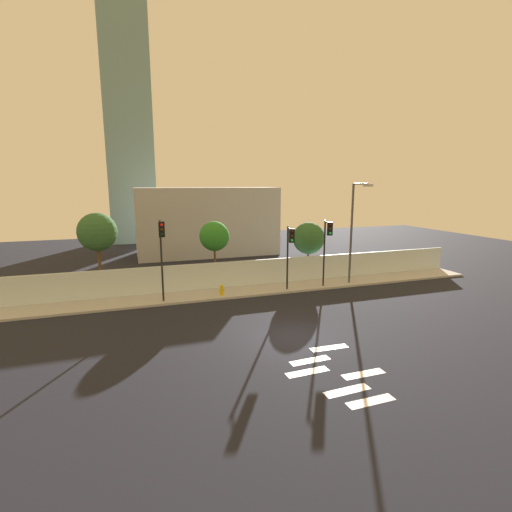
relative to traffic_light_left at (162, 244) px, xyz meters
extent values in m
plane|color=black|center=(5.60, -6.99, -3.82)|extent=(80.00, 80.00, 0.00)
cube|color=#ADADAD|center=(5.60, 1.21, -3.74)|extent=(36.00, 2.40, 0.15)
cube|color=silver|center=(5.60, 2.50, -2.77)|extent=(36.00, 0.18, 1.80)
cube|color=silver|center=(5.73, -12.79, -3.82)|extent=(1.81, 0.48, 0.01)
cube|color=silver|center=(5.34, -11.94, -3.82)|extent=(1.82, 0.53, 0.01)
cube|color=silver|center=(6.61, -11.09, -3.82)|extent=(1.80, 0.45, 0.01)
cube|color=silver|center=(4.59, -10.24, -3.82)|extent=(1.81, 0.50, 0.01)
cube|color=silver|center=(5.14, -9.39, -3.82)|extent=(1.82, 0.53, 0.01)
cube|color=silver|center=(6.54, -8.54, -3.82)|extent=(1.81, 0.50, 0.01)
cylinder|color=black|center=(0.00, 0.56, -1.14)|extent=(0.12, 0.12, 5.06)
cylinder|color=black|center=(0.00, 0.03, 1.29)|extent=(0.08, 1.06, 0.08)
cube|color=black|center=(0.00, -0.50, 0.94)|extent=(0.34, 0.20, 0.90)
sphere|color=red|center=(0.00, -0.62, 1.21)|extent=(0.18, 0.18, 0.18)
sphere|color=#33260A|center=(0.00, -0.62, 0.93)|extent=(0.18, 0.18, 0.18)
sphere|color=black|center=(0.00, -0.62, 0.65)|extent=(0.18, 0.18, 0.18)
cylinder|color=black|center=(8.38, 0.56, -1.47)|extent=(0.12, 0.12, 4.40)
cylinder|color=black|center=(8.20, -0.15, 0.63)|extent=(0.43, 1.44, 0.08)
cube|color=black|center=(8.03, -0.86, 0.28)|extent=(0.38, 0.28, 0.90)
sphere|color=black|center=(8.00, -0.98, 0.55)|extent=(0.18, 0.18, 0.18)
sphere|color=#33260A|center=(8.00, -0.98, 0.27)|extent=(0.18, 0.18, 0.18)
sphere|color=#19F24C|center=(8.00, -0.98, -0.01)|extent=(0.18, 0.18, 0.18)
cylinder|color=black|center=(11.19, 0.56, -1.31)|extent=(0.12, 0.12, 4.71)
cylinder|color=black|center=(11.04, -0.04, 0.94)|extent=(0.38, 1.22, 0.08)
cube|color=black|center=(10.89, -0.64, 0.59)|extent=(0.38, 0.28, 0.90)
sphere|color=black|center=(10.86, -0.76, 0.86)|extent=(0.18, 0.18, 0.18)
sphere|color=#33260A|center=(10.86, -0.76, 0.58)|extent=(0.18, 0.18, 0.18)
sphere|color=#19F24C|center=(10.86, -0.76, 0.30)|extent=(0.18, 0.18, 0.18)
cylinder|color=#4C4C51|center=(13.47, 0.76, -0.05)|extent=(0.16, 0.16, 7.24)
cylinder|color=#4C4C51|center=(13.31, -0.32, 3.52)|extent=(0.42, 2.19, 0.10)
cube|color=beige|center=(13.14, -1.41, 3.42)|extent=(0.63, 0.33, 0.16)
cylinder|color=gold|center=(3.73, 0.57, -3.39)|extent=(0.24, 0.24, 0.56)
sphere|color=gold|center=(3.73, 0.57, -3.07)|extent=(0.26, 0.26, 0.26)
cylinder|color=gold|center=(3.56, 0.57, -3.36)|extent=(0.10, 0.09, 0.09)
cylinder|color=gold|center=(3.90, 0.57, -3.36)|extent=(0.10, 0.09, 0.09)
cylinder|color=brown|center=(-3.77, 4.00, -2.05)|extent=(0.20, 0.20, 3.53)
sphere|color=#316231|center=(-3.77, 4.00, 0.41)|extent=(2.54, 2.54, 2.54)
cylinder|color=brown|center=(4.07, 4.00, -2.32)|extent=(0.16, 0.16, 3.01)
sphere|color=#2B7F28|center=(4.07, 4.00, -0.21)|extent=(2.18, 2.18, 2.18)
cylinder|color=brown|center=(11.68, 4.00, -2.61)|extent=(0.18, 0.18, 2.41)
sphere|color=#2E622F|center=(11.68, 4.00, -0.71)|extent=(2.53, 2.53, 2.53)
cube|color=#AEAEAE|center=(6.02, 16.50, -0.33)|extent=(14.33, 6.00, 6.97)
cube|color=gray|center=(-1.07, 28.50, 11.09)|extent=(5.55, 5.00, 29.82)
camera|label=1|loc=(-1.76, -22.61, 3.52)|focal=26.37mm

